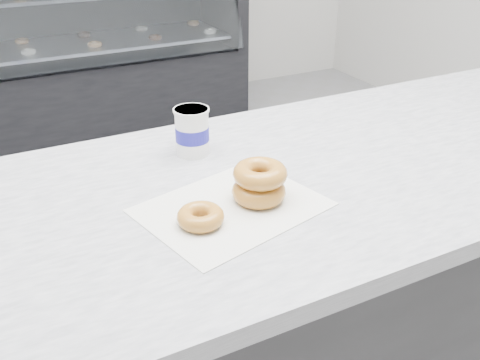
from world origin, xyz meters
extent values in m
plane|color=gray|center=(0.00, 0.00, 0.00)|extent=(5.00, 5.00, 0.00)
cube|color=#333335|center=(0.00, -0.60, 0.43)|extent=(3.00, 0.70, 0.86)
cube|color=silver|center=(0.00, -0.60, 0.88)|extent=(3.06, 0.76, 0.04)
cube|color=black|center=(0.00, 2.10, 0.25)|extent=(2.40, 0.70, 0.50)
cube|color=white|center=(0.00, 1.79, 0.88)|extent=(2.28, 0.16, 0.70)
cube|color=silver|center=(0.00, 2.10, 0.58)|extent=(2.20, 0.55, 0.02)
cube|color=silver|center=(-0.13, -0.68, 0.90)|extent=(0.39, 0.33, 0.00)
torus|color=#B76C32|center=(-0.20, -0.70, 0.92)|extent=(0.09, 0.09, 0.03)
torus|color=#B76C32|center=(-0.07, -0.68, 0.92)|extent=(0.11, 0.11, 0.04)
torus|color=#B76C32|center=(-0.06, -0.67, 0.96)|extent=(0.15, 0.15, 0.04)
cylinder|color=white|center=(-0.10, -0.41, 0.96)|extent=(0.10, 0.10, 0.11)
cylinder|color=white|center=(-0.10, -0.41, 1.01)|extent=(0.08, 0.08, 0.01)
cylinder|color=#1C1A92|center=(-0.10, -0.41, 0.95)|extent=(0.10, 0.10, 0.03)
camera|label=1|loc=(-0.52, -1.49, 1.45)|focal=40.00mm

